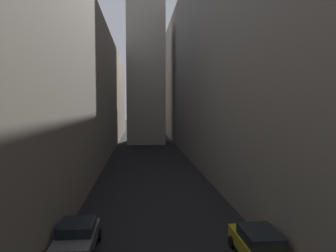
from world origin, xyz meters
name	(u,v)px	position (x,y,z in m)	size (l,w,h in m)	color
ground_plane	(150,165)	(0.00, 48.00, 0.00)	(264.00, 264.00, 0.00)	black
building_block_left	(59,92)	(-11.37, 50.00, 9.12)	(11.73, 108.00, 18.23)	gray
building_block_right	(239,64)	(11.87, 50.00, 12.94)	(12.75, 108.00, 25.88)	slate
parked_car_left_far	(77,237)	(-4.40, 24.58, 0.79)	(2.07, 4.06, 1.50)	#4C4C51
parked_car_right_far	(259,245)	(4.40, 22.86, 0.80)	(1.98, 4.32, 1.54)	#A59919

